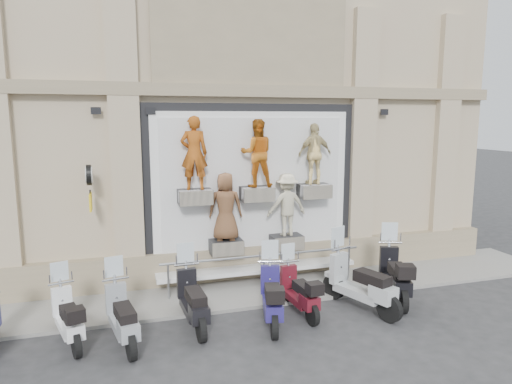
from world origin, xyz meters
The scene contains 13 objects.
ground centered at (0.00, 0.00, 0.00)m, with size 90.00×90.00×0.00m, color #2C2C2F.
sidewalk centered at (0.00, 2.10, 0.04)m, with size 16.00×2.20×0.08m, color gray.
building centered at (0.00, 7.00, 6.00)m, with size 14.00×8.60×12.00m, color tan, non-canonical shape.
shop_vitrine centered at (0.04, 2.75, 2.39)m, with size 5.60×0.83×4.30m.
guard_rail centered at (0.00, 2.00, 0.47)m, with size 5.06×0.10×0.93m, color #9EA0A5, non-canonical shape.
clock_sign_bracket centered at (-3.90, 2.47, 2.80)m, with size 0.10×0.80×1.02m.
scooter_b centered at (-4.31, 0.57, 0.71)m, with size 0.51×1.76×1.43m, color white, non-canonical shape.
scooter_c centered at (-3.33, 0.25, 0.76)m, with size 0.55×1.88×1.53m, color gray, non-canonical shape.
scooter_d centered at (-1.96, 0.59, 0.79)m, with size 0.57×1.95×1.58m, color black, non-canonical shape.
scooter_e centered at (-0.38, 0.29, 0.79)m, with size 0.57×1.95×1.59m, color navy, non-canonical shape.
scooter_f centered at (0.32, 0.55, 0.71)m, with size 0.51×1.74×1.41m, color #510E18, non-canonical shape.
scooter_g centered at (1.69, 0.33, 0.87)m, with size 0.63×2.15×1.74m, color #A4A8AB, non-canonical shape.
scooter_h centered at (2.75, 0.62, 0.84)m, with size 0.61×2.08×1.69m, color black, non-canonical shape.
Camera 1 is at (-3.27, -8.13, 4.18)m, focal length 32.00 mm.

